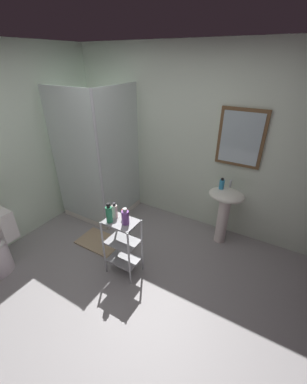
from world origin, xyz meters
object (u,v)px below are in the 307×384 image
at_px(shower_stall, 102,189).
at_px(lotion_bottle_white, 115,211).
at_px(bath_mat, 99,241).
at_px(conditioner_bottle_purple, 125,217).
at_px(storage_cart, 123,243).
at_px(body_wash_bottle_green, 109,214).
at_px(pedestal_sink, 225,206).
at_px(rinse_cup, 125,214).
at_px(hand_soap_bottle, 222,184).

height_order(shower_stall, lotion_bottle_white, shower_stall).
relative_size(shower_stall, bath_mat, 3.33).
height_order(conditioner_bottle_purple, bath_mat, conditioner_bottle_purple).
distance_m(storage_cart, body_wash_bottle_green, 0.42).
height_order(pedestal_sink, storage_cart, pedestal_sink).
height_order(lotion_bottle_white, bath_mat, lotion_bottle_white).
xyz_separation_m(shower_stall, rinse_cup, (1.05, -0.78, 0.33)).
xyz_separation_m(conditioner_bottle_purple, rinse_cup, (-0.06, 0.07, -0.03)).
relative_size(storage_cart, bath_mat, 1.23).
bearing_deg(rinse_cup, pedestal_sink, 52.41).
distance_m(storage_cart, rinse_cup, 0.36).
bearing_deg(body_wash_bottle_green, hand_soap_bottle, 55.36).
distance_m(shower_stall, pedestal_sink, 1.91).
distance_m(shower_stall, hand_soap_bottle, 1.87).
distance_m(shower_stall, body_wash_bottle_green, 1.37).
bearing_deg(conditioner_bottle_purple, body_wash_bottle_green, -159.92).
distance_m(storage_cart, bath_mat, 0.79).
xyz_separation_m(shower_stall, lotion_bottle_white, (0.94, -0.82, 0.36)).
height_order(conditioner_bottle_purple, lotion_bottle_white, conditioner_bottle_purple).
bearing_deg(pedestal_sink, shower_stall, -171.10).
distance_m(storage_cart, hand_soap_bottle, 1.45).
relative_size(hand_soap_bottle, bath_mat, 0.25).
relative_size(hand_soap_bottle, rinse_cup, 1.35).
bearing_deg(conditioner_bottle_purple, hand_soap_bottle, 59.74).
height_order(shower_stall, bath_mat, shower_stall).
bearing_deg(hand_soap_bottle, body_wash_bottle_green, -124.64).
bearing_deg(hand_soap_bottle, rinse_cup, -124.24).
bearing_deg(body_wash_bottle_green, bath_mat, 149.89).
xyz_separation_m(body_wash_bottle_green, conditioner_bottle_purple, (0.17, 0.06, -0.02)).
relative_size(body_wash_bottle_green, conditioner_bottle_purple, 1.21).
bearing_deg(lotion_bottle_white, bath_mat, 158.54).
xyz_separation_m(hand_soap_bottle, lotion_bottle_white, (-0.85, -1.12, -0.06)).
xyz_separation_m(hand_soap_bottle, bath_mat, (-1.37, -0.92, -0.87)).
relative_size(pedestal_sink, hand_soap_bottle, 5.47).
xyz_separation_m(hand_soap_bottle, rinse_cup, (-0.74, -1.09, -0.08)).
relative_size(storage_cart, hand_soap_bottle, 5.00).
height_order(body_wash_bottle_green, rinse_cup, body_wash_bottle_green).
relative_size(shower_stall, storage_cart, 2.70).
distance_m(pedestal_sink, rinse_cup, 1.38).
relative_size(pedestal_sink, rinse_cup, 7.39).
height_order(shower_stall, conditioner_bottle_purple, shower_stall).
xyz_separation_m(hand_soap_bottle, body_wash_bottle_green, (-0.85, -1.22, -0.04)).
xyz_separation_m(storage_cart, conditioner_bottle_purple, (0.07, -0.01, 0.39)).
bearing_deg(lotion_bottle_white, rinse_cup, 16.91).
relative_size(storage_cart, lotion_bottle_white, 4.03).
height_order(pedestal_sink, bath_mat, pedestal_sink).
bearing_deg(bath_mat, pedestal_sink, 31.92).
bearing_deg(body_wash_bottle_green, shower_stall, 136.05).
bearing_deg(body_wash_bottle_green, pedestal_sink, 52.39).
distance_m(conditioner_bottle_purple, rinse_cup, 0.10).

